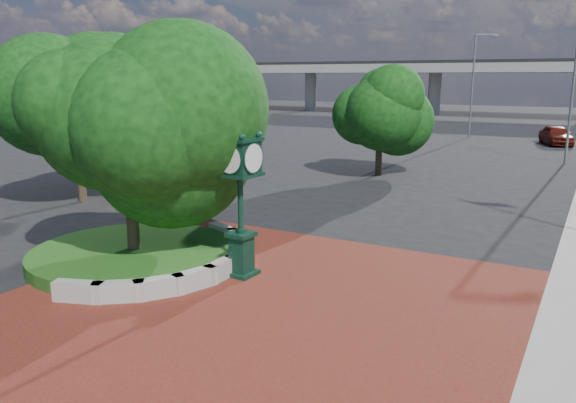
# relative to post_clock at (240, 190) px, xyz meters

# --- Properties ---
(ground) EXTENTS (200.00, 200.00, 0.00)m
(ground) POSITION_rel_post_clock_xyz_m (1.47, -0.51, -2.46)
(ground) COLOR black
(ground) RESTS_ON ground
(plaza) EXTENTS (12.00, 12.00, 0.04)m
(plaza) POSITION_rel_post_clock_xyz_m (1.47, -1.51, -2.44)
(plaza) COLOR maroon
(plaza) RESTS_ON ground
(planter_wall) EXTENTS (2.96, 6.77, 0.54)m
(planter_wall) POSITION_rel_post_clock_xyz_m (-1.24, -0.51, -2.19)
(planter_wall) COLOR #9E9B93
(planter_wall) RESTS_ON ground
(grass_bed) EXTENTS (6.10, 6.10, 0.40)m
(grass_bed) POSITION_rel_post_clock_xyz_m (-3.53, -0.51, -2.26)
(grass_bed) COLOR #174B15
(grass_bed) RESTS_ON ground
(overpass) EXTENTS (90.00, 12.00, 7.50)m
(overpass) POSITION_rel_post_clock_xyz_m (1.25, 69.49, 4.08)
(overpass) COLOR #9E9B93
(overpass) RESTS_ON ground
(tree_planter) EXTENTS (5.20, 5.20, 6.33)m
(tree_planter) POSITION_rel_post_clock_xyz_m (-3.53, -0.51, 1.26)
(tree_planter) COLOR #38281C
(tree_planter) RESTS_ON ground
(tree_northwest) EXTENTS (5.60, 5.60, 6.93)m
(tree_northwest) POSITION_rel_post_clock_xyz_m (-11.53, 4.49, 1.66)
(tree_northwest) COLOR #38281C
(tree_northwest) RESTS_ON ground
(tree_street) EXTENTS (4.40, 4.40, 5.45)m
(tree_street) POSITION_rel_post_clock_xyz_m (-2.53, 17.49, 0.78)
(tree_street) COLOR #38281C
(tree_street) RESTS_ON ground
(post_clock) EXTENTS (0.99, 0.99, 4.48)m
(post_clock) POSITION_rel_post_clock_xyz_m (0.00, 0.00, 0.00)
(post_clock) COLOR black
(post_clock) RESTS_ON ground
(parked_car) EXTENTS (3.28, 4.97, 1.57)m
(parked_car) POSITION_rel_post_clock_xyz_m (4.99, 37.89, -1.67)
(parked_car) COLOR #5B170D
(parked_car) RESTS_ON ground
(street_lamp_far) EXTENTS (1.91, 0.97, 9.03)m
(street_lamp_far) POSITION_rel_post_clock_xyz_m (-2.08, 40.05, 2.83)
(street_lamp_far) COLOR slate
(street_lamp_far) RESTS_ON ground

